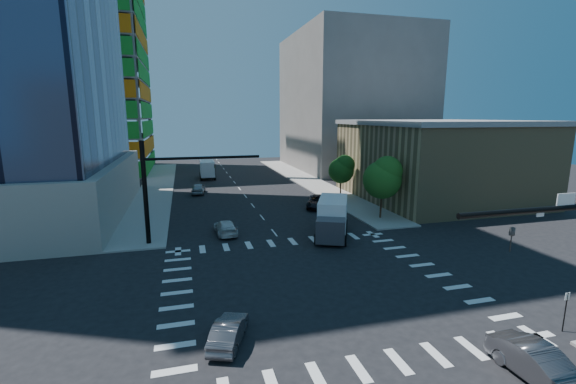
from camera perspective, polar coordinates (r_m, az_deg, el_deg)
name	(u,v)px	position (r m, az deg, el deg)	size (l,w,h in m)	color
ground	(315,284)	(26.85, 3.95, -13.39)	(160.00, 160.00, 0.00)	black
road_markings	(315,284)	(26.85, 3.95, -13.38)	(20.00, 20.00, 0.01)	silver
sidewalk_ne	(308,181)	(67.24, 2.91, 1.69)	(5.00, 60.00, 0.15)	gray
sidewalk_nw	(157,187)	(64.16, -18.84, 0.64)	(5.00, 60.00, 0.15)	gray
construction_building	(73,44)	(88.17, -29.26, 18.61)	(25.16, 34.50, 70.60)	gray
commercial_building	(436,160)	(56.20, 21.11, 4.47)	(20.50, 22.50, 10.60)	#968357
bg_building_ne	(351,102)	(85.62, 9.30, 12.95)	(24.00, 30.00, 28.00)	slate
signal_mast_nw	(163,183)	(35.06, -18.05, 1.34)	(10.20, 0.40, 9.00)	black
tree_south	(384,177)	(42.86, 13.99, 2.17)	(4.16, 4.16, 6.82)	#382316
tree_north	(342,169)	(53.75, 8.05, 3.42)	(3.54, 3.52, 5.78)	#382316
no_parking_sign	(566,307)	(25.42, 35.88, -13.67)	(0.30, 0.06, 2.20)	black
car_nb_right	(540,365)	(20.90, 33.31, -20.68)	(1.59, 4.57, 1.51)	#47464B
car_nb_far	(318,202)	(47.75, 4.47, -1.42)	(2.51, 5.45, 1.52)	black
car_sb_near	(226,227)	(37.57, -9.24, -5.18)	(1.86, 4.57, 1.33)	silver
car_sb_mid	(198,188)	(57.63, -13.13, 0.51)	(1.81, 4.51, 1.54)	#9C9FA3
car_sb_cross	(229,331)	(20.61, -8.79, -19.71)	(1.31, 3.75, 1.24)	#49484D
box_truck_near	(332,221)	(36.24, 6.56, -4.30)	(5.27, 7.14, 3.45)	black
box_truck_far	(207,170)	(71.57, -11.89, 3.15)	(2.76, 6.26, 3.26)	black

